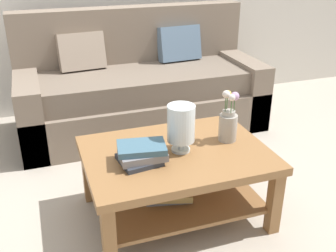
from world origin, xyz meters
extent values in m
plane|color=#ADA393|center=(0.00, 0.00, 0.00)|extent=(10.00, 10.00, 0.00)
cube|color=#7A6B5B|center=(0.13, 0.90, 0.18)|extent=(2.16, 0.90, 0.36)
cube|color=#6E6052|center=(0.13, 0.87, 0.46)|extent=(1.92, 0.74, 0.20)
cube|color=#7A6B5B|center=(0.13, 1.25, 0.71)|extent=(2.16, 0.20, 0.70)
cube|color=#7A6B5B|center=(-0.85, 0.90, 0.30)|extent=(0.20, 0.90, 0.60)
cube|color=#7A6B5B|center=(1.11, 0.90, 0.30)|extent=(0.20, 0.90, 0.60)
cube|color=gray|center=(-0.36, 1.11, 0.72)|extent=(0.42, 0.22, 0.34)
cube|color=slate|center=(0.56, 1.11, 0.72)|extent=(0.41, 0.21, 0.34)
cube|color=olive|center=(-0.04, -0.43, 0.43)|extent=(1.09, 0.79, 0.05)
cube|color=olive|center=(-0.53, -0.77, 0.20)|extent=(0.07, 0.07, 0.41)
cube|color=olive|center=(0.46, -0.77, 0.20)|extent=(0.07, 0.07, 0.41)
cube|color=olive|center=(-0.53, -0.09, 0.20)|extent=(0.07, 0.07, 0.41)
cube|color=olive|center=(0.46, -0.09, 0.20)|extent=(0.07, 0.07, 0.41)
cube|color=olive|center=(-0.04, -0.43, 0.14)|extent=(0.97, 0.67, 0.02)
cube|color=slate|center=(-0.09, -0.43, 0.16)|extent=(0.32, 0.25, 0.03)
cube|color=tan|center=(-0.09, -0.45, 0.20)|extent=(0.33, 0.27, 0.04)
cube|color=#2D333D|center=(-0.09, -0.42, 0.23)|extent=(0.31, 0.24, 0.03)
cube|color=#2D333D|center=(-0.28, -0.48, 0.47)|extent=(0.24, 0.24, 0.03)
cube|color=slate|center=(-0.26, -0.50, 0.51)|extent=(0.26, 0.16, 0.04)
cube|color=#3D6075|center=(-0.26, -0.48, 0.55)|extent=(0.30, 0.23, 0.04)
cylinder|color=silver|center=(-0.01, -0.43, 0.47)|extent=(0.11, 0.11, 0.02)
cylinder|color=silver|center=(-0.01, -0.43, 0.50)|extent=(0.04, 0.04, 0.05)
cylinder|color=silver|center=(-0.01, -0.43, 0.64)|extent=(0.16, 0.16, 0.22)
sphere|color=tan|center=(-0.03, -0.43, 0.58)|extent=(0.04, 0.04, 0.04)
sphere|color=#3D6075|center=(0.02, -0.42, 0.58)|extent=(0.05, 0.05, 0.05)
cylinder|color=#9E998E|center=(0.32, -0.39, 0.54)|extent=(0.11, 0.11, 0.17)
cylinder|color=#9E998E|center=(0.32, -0.39, 0.64)|extent=(0.08, 0.08, 0.03)
cylinder|color=#426638|center=(0.35, -0.40, 0.70)|extent=(0.01, 0.01, 0.08)
sphere|color=#B28CB7|center=(0.35, -0.40, 0.75)|extent=(0.05, 0.05, 0.05)
cylinder|color=#426638|center=(0.32, -0.36, 0.70)|extent=(0.01, 0.01, 0.08)
sphere|color=gold|center=(0.32, -0.36, 0.75)|extent=(0.05, 0.05, 0.05)
cylinder|color=#426638|center=(0.29, -0.39, 0.71)|extent=(0.01, 0.01, 0.10)
sphere|color=silver|center=(0.29, -0.39, 0.77)|extent=(0.05, 0.05, 0.05)
cylinder|color=#426638|center=(0.32, -0.43, 0.70)|extent=(0.01, 0.01, 0.09)
sphere|color=silver|center=(0.32, -0.43, 0.76)|extent=(0.04, 0.04, 0.04)
camera|label=1|loc=(-0.77, -2.40, 1.60)|focal=42.80mm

